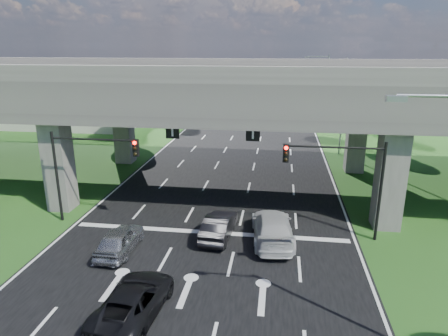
% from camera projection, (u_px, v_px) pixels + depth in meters
% --- Properties ---
extents(ground, '(160.00, 160.00, 0.00)m').
position_uv_depth(ground, '(198.00, 262.00, 21.45)').
color(ground, '#204917').
rests_on(ground, ground).
extents(road, '(18.00, 120.00, 0.03)m').
position_uv_depth(road, '(224.00, 195.00, 30.92)').
color(road, black).
rests_on(road, ground).
extents(overpass, '(80.00, 15.00, 10.00)m').
position_uv_depth(overpass, '(227.00, 89.00, 30.49)').
color(overpass, '#3D3A37').
rests_on(overpass, ground).
extents(warehouse, '(20.00, 10.00, 4.00)m').
position_uv_depth(warehouse, '(69.00, 112.00, 57.46)').
color(warehouse, '#9E9E99').
rests_on(warehouse, ground).
extents(signal_right, '(5.76, 0.54, 6.00)m').
position_uv_depth(signal_right, '(343.00, 172.00, 22.92)').
color(signal_right, black).
rests_on(signal_right, ground).
extents(signal_left, '(5.76, 0.54, 6.00)m').
position_uv_depth(signal_left, '(87.00, 161.00, 25.00)').
color(signal_left, black).
rests_on(signal_left, ground).
extents(streetlight_far, '(3.38, 0.25, 10.00)m').
position_uv_depth(streetlight_far, '(339.00, 99.00, 41.12)').
color(streetlight_far, gray).
rests_on(streetlight_far, ground).
extents(streetlight_beyond, '(3.38, 0.25, 10.00)m').
position_uv_depth(streetlight_beyond, '(324.00, 85.00, 56.26)').
color(streetlight_beyond, gray).
rests_on(streetlight_beyond, ground).
extents(tree_left_near, '(4.50, 4.50, 7.80)m').
position_uv_depth(tree_left_near, '(124.00, 102.00, 46.51)').
color(tree_left_near, black).
rests_on(tree_left_near, ground).
extents(tree_left_mid, '(3.91, 3.90, 6.76)m').
position_uv_depth(tree_left_mid, '(126.00, 99.00, 54.67)').
color(tree_left_mid, black).
rests_on(tree_left_mid, ground).
extents(tree_left_far, '(4.80, 4.80, 8.32)m').
position_uv_depth(tree_left_far, '(169.00, 86.00, 61.43)').
color(tree_left_far, black).
rests_on(tree_left_far, ground).
extents(tree_right_near, '(4.20, 4.20, 7.28)m').
position_uv_depth(tree_right_near, '(360.00, 107.00, 44.91)').
color(tree_right_near, black).
rests_on(tree_right_near, ground).
extents(tree_right_mid, '(3.91, 3.90, 6.76)m').
position_uv_depth(tree_right_mid, '(373.00, 101.00, 52.18)').
color(tree_right_mid, black).
rests_on(tree_right_mid, ground).
extents(tree_right_far, '(4.50, 4.50, 7.80)m').
position_uv_depth(tree_right_far, '(334.00, 89.00, 60.09)').
color(tree_right_far, black).
rests_on(tree_right_far, ground).
extents(car_silver, '(1.71, 4.22, 1.44)m').
position_uv_depth(car_silver, '(120.00, 240.00, 22.26)').
color(car_silver, '#9D9EA4').
rests_on(car_silver, road).
extents(car_dark, '(1.83, 4.46, 1.44)m').
position_uv_depth(car_dark, '(219.00, 226.00, 23.98)').
color(car_dark, black).
rests_on(car_dark, road).
extents(car_white, '(2.87, 5.87, 1.65)m').
position_uv_depth(car_white, '(272.00, 228.00, 23.52)').
color(car_white, '#B5B5B5').
rests_on(car_white, road).
extents(car_trailing, '(2.73, 5.20, 1.40)m').
position_uv_depth(car_trailing, '(134.00, 300.00, 17.01)').
color(car_trailing, black).
rests_on(car_trailing, road).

